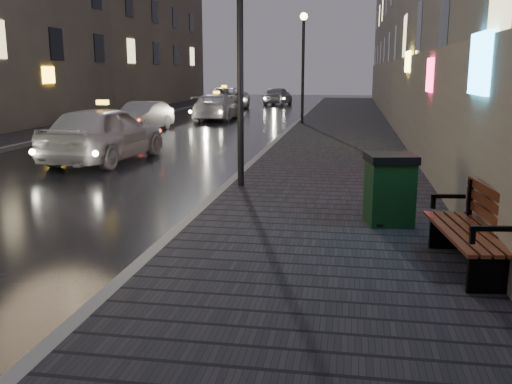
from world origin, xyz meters
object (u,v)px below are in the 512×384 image
taxi_near (104,133)px  taxi_mid (217,107)px  car_far (278,96)px  lamp_near (240,33)px  bench (477,229)px  trash_bin (389,188)px  car_left_mid (143,117)px  taxi_far (224,99)px  lamp_far (303,54)px

taxi_near → taxi_mid: size_ratio=1.00×
taxi_near → car_far: 30.06m
car_far → lamp_near: bearing=102.2°
bench → taxi_near: 12.48m
trash_bin → car_far: (-6.61, 36.53, -0.03)m
car_left_mid → taxi_far: (0.53, 14.53, 0.12)m
bench → taxi_near: taxi_near is taller
lamp_far → bench: size_ratio=2.47×
trash_bin → taxi_near: 10.32m
lamp_near → taxi_near: lamp_near is taller
taxi_near → car_left_mid: taxi_near is taller
lamp_far → taxi_far: 12.83m
trash_bin → taxi_near: bearing=130.1°
lamp_near → taxi_near: size_ratio=1.05×
trash_bin → taxi_far: 31.06m
car_left_mid → taxi_far: size_ratio=0.71×
bench → lamp_far: bearing=94.0°
taxi_near → car_left_mid: (-2.00, 8.55, -0.19)m
taxi_mid → car_far: taxi_mid is taller
trash_bin → bench: bearing=-76.2°
taxi_near → car_far: bearing=-88.0°
taxi_near → taxi_far: bearing=-81.7°
taxi_near → car_far: taxi_near is taller
taxi_near → bench: bearing=140.8°
lamp_near → bench: bearing=-50.4°
lamp_far → bench: lamp_far is taller
lamp_near → taxi_near: bearing=142.9°
taxi_mid → car_far: size_ratio=1.18×
taxi_far → car_far: bearing=69.7°
lamp_near → car_left_mid: lamp_near is taller
bench → trash_bin: size_ratio=1.80×
lamp_far → car_left_mid: lamp_far is taller
lamp_near → car_left_mid: size_ratio=1.30×
trash_bin → taxi_near: (-8.01, 6.50, 0.10)m
car_left_mid → car_far: bearing=85.7°
bench → car_far: 39.41m
lamp_near → car_left_mid: bearing=119.4°
lamp_far → taxi_mid: 6.46m
lamp_far → trash_bin: bearing=-80.6°
bench → taxi_far: taxi_far is taller
taxi_mid → car_far: 14.89m
trash_bin → car_far: size_ratio=0.28×
bench → taxi_near: size_ratio=0.43×
taxi_mid → taxi_far: taxi_far is taller
lamp_far → trash_bin: lamp_far is taller
taxi_near → taxi_mid: taxi_near is taller
bench → taxi_mid: 25.55m
lamp_far → car_left_mid: size_ratio=1.30×
car_left_mid → trash_bin: bearing=-51.7°
lamp_near → taxi_mid: size_ratio=1.05×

